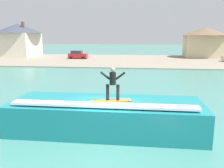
{
  "coord_description": "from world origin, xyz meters",
  "views": [
    {
      "loc": [
        1.56,
        -10.96,
        5.03
      ],
      "look_at": [
        -0.21,
        3.72,
        2.03
      ],
      "focal_mm": 38.33,
      "sensor_mm": 36.0,
      "label": 1
    }
  ],
  "objects": [
    {
      "name": "surfboard",
      "position": [
        0.13,
        0.47,
        1.84
      ],
      "size": [
        2.02,
        0.86,
        0.06
      ],
      "color": "orange",
      "rests_on": "wave_crest"
    },
    {
      "name": "shoreline_bank",
      "position": [
        0.0,
        38.38,
        0.07
      ],
      "size": [
        120.0,
        25.27,
        0.15
      ],
      "color": "gray",
      "rests_on": "ground_plane"
    },
    {
      "name": "house_with_chimney",
      "position": [
        -26.96,
        43.11,
        4.43
      ],
      "size": [
        11.08,
        11.08,
        8.11
      ],
      "color": "beige",
      "rests_on": "ground_plane"
    },
    {
      "name": "ground_plane",
      "position": [
        0.0,
        0.0,
        0.0
      ],
      "size": [
        260.0,
        260.0,
        0.0
      ],
      "primitive_type": "plane",
      "color": "#407E74"
    },
    {
      "name": "wave_crest",
      "position": [
        -0.21,
        1.08,
        0.85
      ],
      "size": [
        10.07,
        3.52,
        1.81
      ],
      "color": "#197B82",
      "rests_on": "ground_plane"
    },
    {
      "name": "car_near_shore",
      "position": [
        -11.98,
        39.61,
        0.95
      ],
      "size": [
        4.05,
        2.23,
        1.86
      ],
      "color": "red",
      "rests_on": "ground_plane"
    },
    {
      "name": "surfer",
      "position": [
        0.21,
        0.5,
        2.81
      ],
      "size": [
        1.25,
        0.32,
        1.67
      ],
      "color": "black",
      "rests_on": "surfboard"
    },
    {
      "name": "house_gabled_white",
      "position": [
        15.75,
        45.96,
        3.99
      ],
      "size": [
        10.38,
        10.38,
        6.84
      ],
      "color": "beige",
      "rests_on": "ground_plane"
    }
  ]
}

